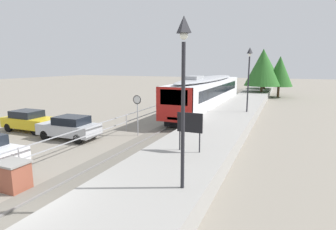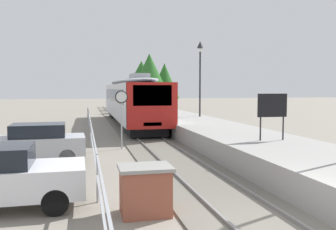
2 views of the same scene
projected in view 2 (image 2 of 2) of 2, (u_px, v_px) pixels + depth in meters
The scene contains 13 objects.
ground_plane at pixel (93, 127), 27.90m from camera, with size 160.00×160.00×0.00m, color gray.
track_rails at pixel (132, 125), 28.56m from camera, with size 3.20×60.00×0.14m.
commuter_train at pixel (131, 98), 29.04m from camera, with size 2.82×19.20×3.74m.
station_platform at pixel (173, 119), 29.25m from camera, with size 3.90×60.00×0.90m, color #999691.
platform_lamp_mid_platform at pixel (200, 64), 26.07m from camera, with size 0.34×0.34×5.35m.
platform_notice_board at pixel (272, 107), 14.11m from camera, with size 1.20×0.08×1.80m.
speed_limit_sign at pixel (121, 105), 17.44m from camera, with size 0.61×0.10×2.81m.
brick_utility_cabinet at pixel (145, 190), 8.42m from camera, with size 1.21×0.99×1.13m.
carpark_fence at pixel (91, 129), 18.04m from camera, with size 0.06×36.06×1.25m.
parked_hatchback_silver at pixel (33, 143), 14.23m from camera, with size 4.06×1.90×1.53m.
tree_behind_carpark at pixel (142, 78), 50.23m from camera, with size 5.23×5.23×6.67m.
tree_behind_station_far at pixel (164, 81), 46.88m from camera, with size 3.89×3.89×6.13m.
tree_distant_left at pixel (149, 76), 44.46m from camera, with size 5.12×5.12×7.13m.
Camera 2 is at (-3.59, -6.34, 2.89)m, focal length 39.31 mm.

